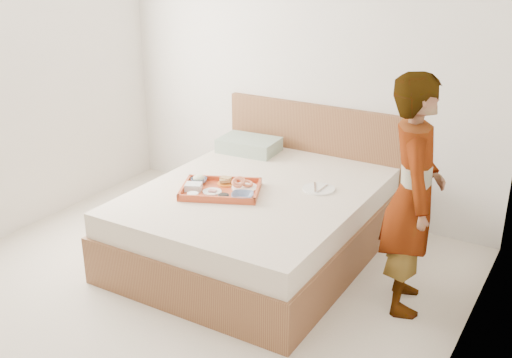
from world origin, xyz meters
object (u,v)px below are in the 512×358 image
at_px(bed, 257,221).
at_px(dinner_plate, 319,189).
at_px(person, 413,195).
at_px(tray, 221,189).

xyz_separation_m(bed, dinner_plate, (0.40, 0.21, 0.27)).
height_order(bed, person, person).
distance_m(bed, person, 1.29).
xyz_separation_m(bed, person, (1.18, -0.10, 0.51)).
xyz_separation_m(tray, person, (1.37, 0.10, 0.22)).
distance_m(dinner_plate, person, 0.87).
bearing_deg(person, dinner_plate, 48.21).
distance_m(bed, tray, 0.40).
distance_m(tray, dinner_plate, 0.72).
distance_m(tray, person, 1.39).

